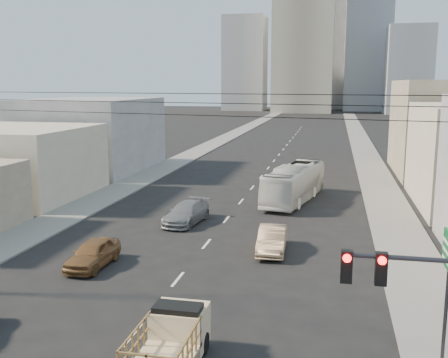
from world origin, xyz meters
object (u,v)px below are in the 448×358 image
at_px(city_bus, 294,183).
at_px(sedan_tan, 272,240).
at_px(traffic_signal, 430,322).
at_px(green_sign, 448,268).
at_px(sedan_brown, 93,254).
at_px(sedan_grey, 186,213).
at_px(flatbed_pickup, 171,338).

xyz_separation_m(city_bus, sedan_tan, (-0.21, -13.77, -0.78)).
xyz_separation_m(traffic_signal, green_sign, (1.39, 5.01, -0.34)).
height_order(sedan_tan, traffic_signal, traffic_signal).
relative_size(sedan_brown, green_sign, 0.84).
distance_m(sedan_tan, sedan_grey, 8.37).
relative_size(traffic_signal, green_sign, 1.20).
height_order(flatbed_pickup, green_sign, green_sign).
bearing_deg(flatbed_pickup, traffic_signal, -25.03).
bearing_deg(traffic_signal, sedan_grey, 119.27).
relative_size(flatbed_pickup, sedan_grey, 0.88).
height_order(city_bus, sedan_brown, city_bus).
bearing_deg(sedan_brown, city_bus, 64.21).
xyz_separation_m(flatbed_pickup, green_sign, (8.97, 1.47, 2.65)).
bearing_deg(sedan_brown, sedan_grey, 76.93).
height_order(sedan_grey, green_sign, green_sign).
relative_size(city_bus, sedan_grey, 2.16).
bearing_deg(flatbed_pickup, sedan_brown, 129.00).
distance_m(traffic_signal, green_sign, 5.21).
xyz_separation_m(city_bus, green_sign, (6.87, -25.61, 2.24)).
relative_size(sedan_grey, green_sign, 1.00).
relative_size(city_bus, traffic_signal, 1.80).
relative_size(sedan_grey, traffic_signal, 0.83).
bearing_deg(sedan_tan, green_sign, -61.73).
xyz_separation_m(sedan_brown, sedan_grey, (2.43, 9.59, 0.01)).
xyz_separation_m(sedan_brown, sedan_tan, (9.05, 4.47, 0.01)).
relative_size(city_bus, sedan_brown, 2.58).
xyz_separation_m(flatbed_pickup, city_bus, (2.10, 27.08, 0.41)).
bearing_deg(green_sign, sedan_grey, 128.94).
bearing_deg(flatbed_pickup, city_bus, 85.56).
relative_size(city_bus, sedan_tan, 2.45).
bearing_deg(green_sign, city_bus, 105.01).
height_order(traffic_signal, green_sign, traffic_signal).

